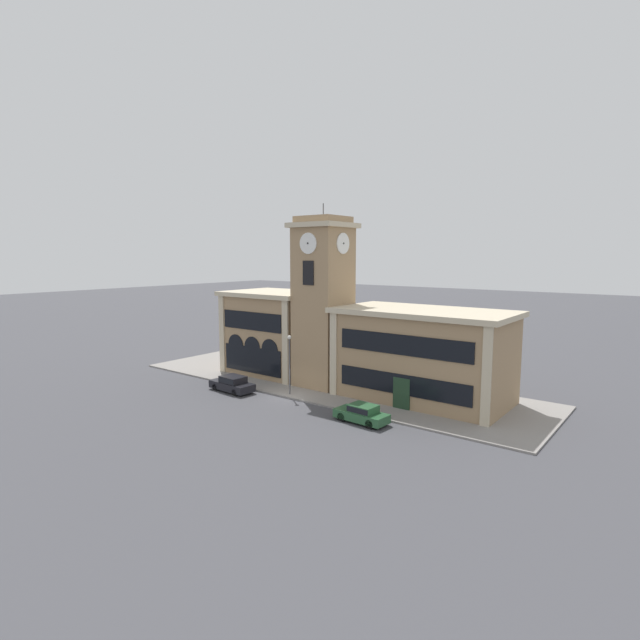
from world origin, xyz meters
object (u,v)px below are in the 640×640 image
object	(u,v)px
parked_car_near	(232,383)
street_lamp	(290,355)
parked_car_mid	(362,413)
fire_hydrant	(378,410)

from	to	relation	value
parked_car_near	street_lamp	xyz separation A→B (m)	(5.21, 2.14, 2.95)
parked_car_mid	fire_hydrant	size ratio (longest dim) A/B	4.94
parked_car_mid	fire_hydrant	xyz separation A→B (m)	(0.29, 1.80, -0.16)
parked_car_near	street_lamp	bearing A→B (deg)	-154.28
parked_car_mid	street_lamp	world-z (taller)	street_lamp
parked_car_mid	street_lamp	xyz separation A→B (m)	(-9.07, 2.14, 2.98)
parked_car_near	parked_car_mid	bearing A→B (deg)	-176.61
parked_car_near	parked_car_mid	xyz separation A→B (m)	(14.28, 0.00, -0.03)
parked_car_near	fire_hydrant	bearing A→B (deg)	-169.56
parked_car_mid	fire_hydrant	world-z (taller)	parked_car_mid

